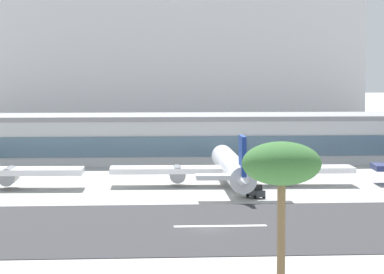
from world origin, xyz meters
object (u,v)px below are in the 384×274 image
(distant_hotel_block, at_px, (163,61))
(service_baggage_tug_1, at_px, (256,191))
(terminal_building, at_px, (199,138))
(palm_tree_1, at_px, (282,167))
(airliner_navy_tail_gate_1, at_px, (232,168))

(distant_hotel_block, height_order, service_baggage_tug_1, distant_hotel_block)
(terminal_building, xyz_separation_m, distant_hotel_block, (-1.86, 131.74, 18.16))
(service_baggage_tug_1, distance_m, palm_tree_1, 75.97)
(terminal_building, distance_m, palm_tree_1, 134.18)
(distant_hotel_block, relative_size, palm_tree_1, 9.49)
(airliner_navy_tail_gate_1, distance_m, service_baggage_tug_1, 15.20)
(palm_tree_1, bearing_deg, airliner_navy_tail_gate_1, 85.58)
(distant_hotel_block, distance_m, service_baggage_tug_1, 192.46)
(distant_hotel_block, relative_size, airliner_navy_tail_gate_1, 2.89)
(terminal_building, xyz_separation_m, palm_tree_1, (-4.78, -133.89, 7.48))
(airliner_navy_tail_gate_1, xyz_separation_m, palm_tree_1, (-6.91, -89.48, 9.48))
(distant_hotel_block, height_order, palm_tree_1, distant_hotel_block)
(terminal_building, xyz_separation_m, service_baggage_tug_1, (4.03, -59.33, -4.14))
(distant_hotel_block, bearing_deg, airliner_navy_tail_gate_1, -88.70)
(terminal_building, relative_size, palm_tree_1, 11.69)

